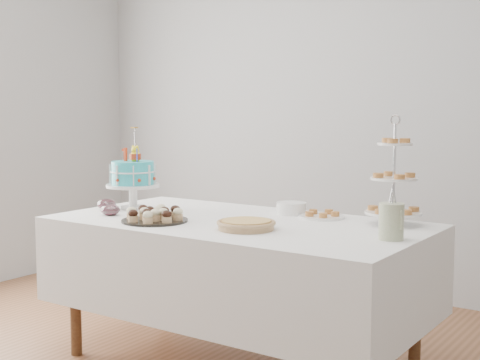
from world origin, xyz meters
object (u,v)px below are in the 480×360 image
Objects in this scene: plate_stack at (291,208)px; utensil_pitcher at (391,220)px; jam_bowl_b at (107,204)px; birthday_cake at (133,187)px; tiered_stand at (394,179)px; jam_bowl_a at (110,210)px; pastry_plate at (322,215)px; table at (238,264)px; cupcake_tray at (155,214)px; pie at (246,224)px.

utensil_pitcher is (0.73, -0.38, 0.06)m from plate_stack.
plate_stack is at bearing 25.46° from jam_bowl_b.
birthday_cake is 1.47m from tiered_stand.
plate_stack is at bearing 178.46° from tiered_stand.
pastry_plate is at bearing 30.10° from jam_bowl_a.
birthday_cake is 4.41× the size of jam_bowl_b.
tiered_stand is 1.50m from jam_bowl_a.
pastry_plate reaches higher than table.
utensil_pitcher is at bearing 11.20° from cupcake_tray.
jam_bowl_a is (-0.78, -0.59, -0.00)m from plate_stack.
birthday_cake is at bearing -179.73° from table.
plate_stack is 1.54× the size of jam_bowl_b.
pastry_plate is at bearing -6.64° from plate_stack.
tiered_stand is at bearing 29.94° from cupcake_tray.
table is 0.52m from pastry_plate.
utensil_pitcher is at bearing 2.49° from jam_bowl_b.
table is at bearing -161.71° from utensil_pitcher.
table is at bearing 19.85° from jam_bowl_a.
table is 0.76m from jam_bowl_a.
tiered_stand is 1.62m from jam_bowl_b.
plate_stack is 1.59× the size of jam_bowl_a.
tiered_stand is (0.70, 0.34, 0.45)m from table.
birthday_cake reaches higher than pastry_plate.
jam_bowl_b is at bearing -157.19° from utensil_pitcher.
utensil_pitcher reaches higher than jam_bowl_b.
cupcake_tray is 3.18× the size of jam_bowl_b.
cupcake_tray is at bearing -141.81° from table.
utensil_pitcher is at bearing -34.22° from pastry_plate.
tiered_stand reaches higher than birthday_cake.
pie is 1.02m from jam_bowl_b.
pastry_plate is 2.28× the size of jam_bowl_b.
pastry_plate is 0.99× the size of utensil_pitcher.
birthday_cake reaches higher than cupcake_tray.
cupcake_tray is 1.20m from utensil_pitcher.
cupcake_tray is 0.53m from jam_bowl_b.
tiered_stand is 2.24× the size of pastry_plate.
table is 4.09× the size of birthday_cake.
table is at bearing -133.72° from pastry_plate.
birthday_cake is 1.10m from pastry_plate.
tiered_stand is at bearing 1.07° from pastry_plate.
tiered_stand reaches higher than pastry_plate.
cupcake_tray is 3.28× the size of jam_bowl_a.
plate_stack is (0.84, 0.35, -0.10)m from birthday_cake.
pie is at bearing 3.96° from jam_bowl_a.
table is 0.50m from cupcake_tray.
jam_bowl_b is at bearing 140.97° from jam_bowl_a.
cupcake_tray is (0.39, -0.26, -0.09)m from birthday_cake.
table is at bearing -0.09° from birthday_cake.
jam_bowl_a is (0.06, -0.24, -0.10)m from birthday_cake.
birthday_cake is at bearing -162.32° from pastry_plate.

